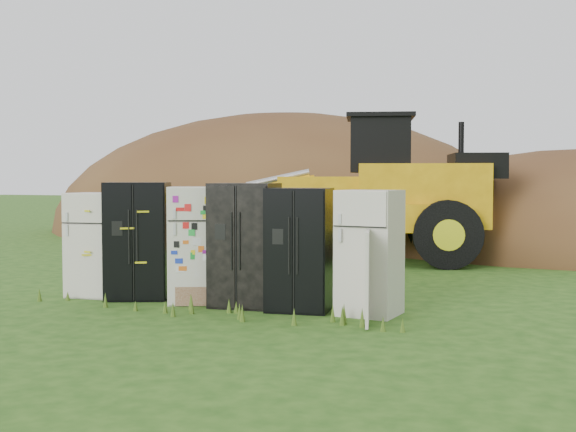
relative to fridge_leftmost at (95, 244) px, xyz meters
name	(u,v)px	position (x,y,z in m)	size (l,w,h in m)	color
ground	(221,304)	(2.40, 0.04, -0.89)	(120.00, 120.00, 0.00)	#234B14
fridge_leftmost	(95,244)	(0.00, 0.00, 0.00)	(0.78, 0.75, 1.77)	beige
fridge_black_side	(138,241)	(0.84, 0.05, 0.09)	(1.02, 0.81, 1.95)	black
fridge_sticker	(196,245)	(1.92, 0.07, 0.05)	(0.84, 0.77, 1.88)	silver
fridge_dark_mid	(245,245)	(2.81, 0.04, 0.09)	(0.99, 0.81, 1.94)	black
fridge_black_right	(299,249)	(3.75, 0.00, 0.05)	(0.94, 0.78, 1.87)	black
fridge_open_door	(370,253)	(4.83, 0.06, 0.04)	(0.84, 0.77, 1.85)	beige
wheel_loader	(343,189)	(2.44, 6.50, 0.89)	(7.33, 2.97, 3.54)	#E9AB0F
dirt_mound_left	(279,232)	(-2.59, 14.85, -0.89)	(18.01, 13.51, 8.89)	#4A2B18
dirt_mound_back	(423,228)	(2.05, 18.87, -0.89)	(15.48, 10.32, 6.11)	#4A2B18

